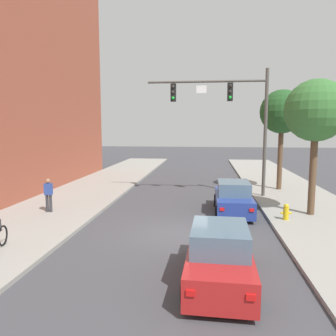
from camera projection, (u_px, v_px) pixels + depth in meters
ground_plane at (176, 234)px, 13.08m from camera, size 120.00×120.00×0.00m
sidewalk_left at (24, 226)px, 13.83m from camera, size 5.00×60.00×0.15m
traffic_signal_mast at (231, 108)px, 19.32m from camera, size 7.11×0.38×7.50m
car_lead_blue at (233, 199)px, 16.27m from camera, size 1.85×4.25×1.60m
car_following_red at (219, 256)px, 9.00m from camera, size 1.92×4.28×1.60m
pedestrian_sidewalk_left_walker at (49, 193)px, 15.83m from camera, size 0.36×0.22×1.64m
fire_hydrant at (286, 212)px, 14.54m from camera, size 0.48×0.24×0.72m
street_tree_nearest at (316, 111)px, 14.90m from camera, size 2.84×2.84×6.29m
street_tree_second at (282, 112)px, 21.22m from camera, size 2.84×2.84×6.54m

